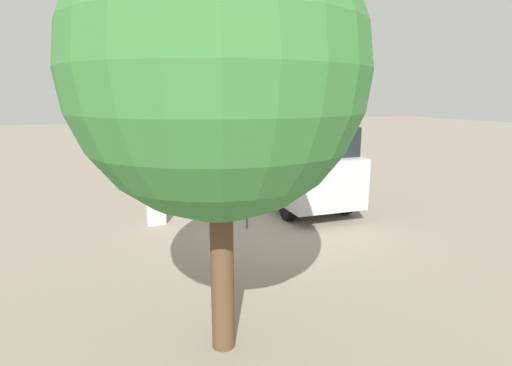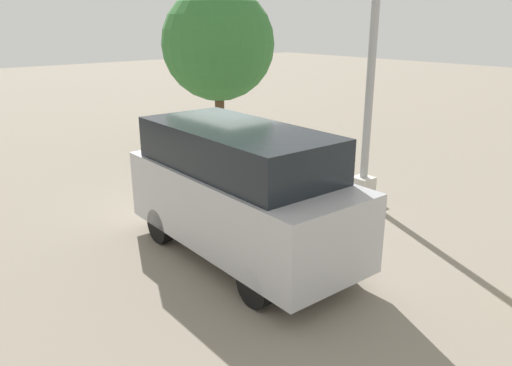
% 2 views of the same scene
% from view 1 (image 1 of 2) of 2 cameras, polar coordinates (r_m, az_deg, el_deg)
% --- Properties ---
extents(ground_plane, '(80.00, 80.00, 0.00)m').
position_cam_1_polar(ground_plane, '(9.65, 2.36, -6.35)').
color(ground_plane, gray).
extents(parking_meter_near, '(0.22, 0.15, 1.30)m').
position_cam_1_polar(parking_meter_near, '(9.32, -1.33, -0.87)').
color(parking_meter_near, '#4C4C4C').
rests_on(parking_meter_near, ground).
extents(parking_meter_far, '(0.22, 0.15, 1.38)m').
position_cam_1_polar(parking_meter_far, '(15.25, -9.43, 4.44)').
color(parking_meter_far, '#4C4C4C').
rests_on(parking_meter_far, ground).
extents(lamp_post, '(0.44, 0.44, 5.97)m').
position_cam_1_polar(lamp_post, '(9.84, -14.72, 6.40)').
color(lamp_post, beige).
rests_on(lamp_post, ground).
extents(parked_van, '(4.70, 2.03, 2.34)m').
position_cam_1_polar(parked_van, '(11.53, 5.60, 3.10)').
color(parked_van, '#B2B2B7').
rests_on(parked_van, ground).
extents(street_tree, '(3.29, 3.29, 5.01)m').
position_cam_1_polar(street_tree, '(4.53, -5.40, 15.45)').
color(street_tree, '#513823').
rests_on(street_tree, ground).
extents(fire_hydrant, '(0.21, 0.21, 0.71)m').
position_cam_1_polar(fire_hydrant, '(15.03, -9.22, 1.74)').
color(fire_hydrant, gold).
rests_on(fire_hydrant, ground).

